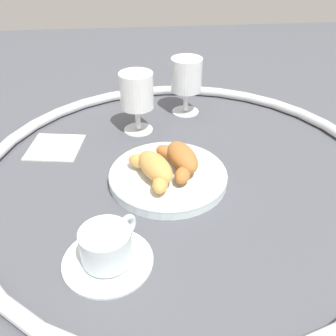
{
  "coord_description": "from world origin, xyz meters",
  "views": [
    {
      "loc": [
        -0.61,
        0.09,
        0.44
      ],
      "look_at": [
        -0.02,
        0.03,
        0.03
      ],
      "focal_mm": 40.91,
      "sensor_mm": 36.0,
      "label": 1
    }
  ],
  "objects_px": {
    "juice_glass_left": "(137,94)",
    "croissant_small": "(154,168)",
    "pastry_plate": "(168,176)",
    "coffee_cup_near": "(107,249)",
    "juice_glass_right": "(186,77)",
    "croissant_large": "(179,159)",
    "folded_napkin": "(55,147)"
  },
  "relations": [
    {
      "from": "pastry_plate",
      "to": "juice_glass_right",
      "type": "distance_m",
      "value": 0.31
    },
    {
      "from": "coffee_cup_near",
      "to": "pastry_plate",
      "type": "bearing_deg",
      "value": -29.28
    },
    {
      "from": "coffee_cup_near",
      "to": "juice_glass_left",
      "type": "height_order",
      "value": "juice_glass_left"
    },
    {
      "from": "croissant_small",
      "to": "coffee_cup_near",
      "type": "relative_size",
      "value": 0.92
    },
    {
      "from": "croissant_large",
      "to": "juice_glass_right",
      "type": "relative_size",
      "value": 0.94
    },
    {
      "from": "pastry_plate",
      "to": "coffee_cup_near",
      "type": "bearing_deg",
      "value": 150.72
    },
    {
      "from": "juice_glass_right",
      "to": "coffee_cup_near",
      "type": "bearing_deg",
      "value": 159.42
    },
    {
      "from": "juice_glass_left",
      "to": "juice_glass_right",
      "type": "height_order",
      "value": "same"
    },
    {
      "from": "pastry_plate",
      "to": "juice_glass_left",
      "type": "relative_size",
      "value": 1.62
    },
    {
      "from": "juice_glass_left",
      "to": "croissant_small",
      "type": "bearing_deg",
      "value": -174.16
    },
    {
      "from": "pastry_plate",
      "to": "coffee_cup_near",
      "type": "height_order",
      "value": "coffee_cup_near"
    },
    {
      "from": "croissant_small",
      "to": "juice_glass_right",
      "type": "distance_m",
      "value": 0.32
    },
    {
      "from": "coffee_cup_near",
      "to": "juice_glass_right",
      "type": "height_order",
      "value": "juice_glass_right"
    },
    {
      "from": "croissant_small",
      "to": "juice_glass_left",
      "type": "relative_size",
      "value": 0.9
    },
    {
      "from": "pastry_plate",
      "to": "juice_glass_right",
      "type": "relative_size",
      "value": 1.62
    },
    {
      "from": "juice_glass_left",
      "to": "croissant_large",
      "type": "bearing_deg",
      "value": -159.83
    },
    {
      "from": "croissant_small",
      "to": "folded_napkin",
      "type": "distance_m",
      "value": 0.26
    },
    {
      "from": "folded_napkin",
      "to": "croissant_small",
      "type": "bearing_deg",
      "value": -127.34
    },
    {
      "from": "croissant_large",
      "to": "croissant_small",
      "type": "bearing_deg",
      "value": 116.66
    },
    {
      "from": "juice_glass_right",
      "to": "folded_napkin",
      "type": "relative_size",
      "value": 1.27
    },
    {
      "from": "pastry_plate",
      "to": "juice_glass_left",
      "type": "xyz_separation_m",
      "value": [
        0.21,
        0.05,
        0.08
      ]
    },
    {
      "from": "pastry_plate",
      "to": "folded_napkin",
      "type": "height_order",
      "value": "pastry_plate"
    },
    {
      "from": "croissant_large",
      "to": "croissant_small",
      "type": "distance_m",
      "value": 0.06
    },
    {
      "from": "juice_glass_left",
      "to": "folded_napkin",
      "type": "distance_m",
      "value": 0.21
    },
    {
      "from": "pastry_plate",
      "to": "croissant_small",
      "type": "relative_size",
      "value": 1.81
    },
    {
      "from": "juice_glass_left",
      "to": "folded_napkin",
      "type": "xyz_separation_m",
      "value": [
        -0.06,
        0.18,
        -0.09
      ]
    },
    {
      "from": "pastry_plate",
      "to": "croissant_small",
      "type": "xyz_separation_m",
      "value": [
        -0.01,
        0.03,
        0.03
      ]
    },
    {
      "from": "croissant_large",
      "to": "juice_glass_left",
      "type": "xyz_separation_m",
      "value": [
        0.2,
        0.07,
        0.05
      ]
    },
    {
      "from": "pastry_plate",
      "to": "croissant_small",
      "type": "height_order",
      "value": "croissant_small"
    },
    {
      "from": "juice_glass_left",
      "to": "juice_glass_right",
      "type": "bearing_deg",
      "value": -55.9
    },
    {
      "from": "croissant_small",
      "to": "coffee_cup_near",
      "type": "height_order",
      "value": "croissant_small"
    },
    {
      "from": "juice_glass_right",
      "to": "croissant_large",
      "type": "bearing_deg",
      "value": 169.53
    }
  ]
}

